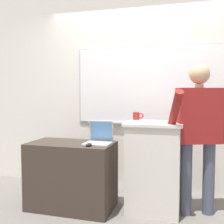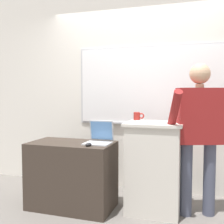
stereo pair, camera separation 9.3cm
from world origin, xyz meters
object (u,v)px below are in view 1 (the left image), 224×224
person_presenter (198,127)px  laptop (100,137)px  lectern_podium (154,167)px  coffee_mug (137,116)px  computer_mouse_by_laptop (89,145)px  wireless_keyboard (154,122)px  side_desk (72,175)px

person_presenter → laptop: bearing=168.9°
lectern_podium → person_presenter: (0.47, 0.05, 0.46)m
laptop → coffee_mug: bearing=38.3°
person_presenter → computer_mouse_by_laptop: person_presenter is taller
wireless_keyboard → computer_mouse_by_laptop: bearing=-158.9°
side_desk → laptop: 0.56m
side_desk → computer_mouse_by_laptop: (0.27, -0.15, 0.40)m
person_presenter → coffee_mug: (-0.71, 0.14, 0.10)m
person_presenter → wireless_keyboard: person_presenter is taller
side_desk → wireless_keyboard: size_ratio=2.26×
laptop → wireless_keyboard: 0.65m
computer_mouse_by_laptop → coffee_mug: coffee_mug is taller
side_desk → wireless_keyboard: (0.94, 0.11, 0.64)m
lectern_podium → side_desk: lectern_podium is taller
person_presenter → coffee_mug: bearing=149.5°
wireless_keyboard → person_presenter: bearing=14.2°
wireless_keyboard → computer_mouse_by_laptop: size_ratio=4.32×
side_desk → person_presenter: person_presenter is taller
computer_mouse_by_laptop → wireless_keyboard: bearing=21.1°
person_presenter → wireless_keyboard: size_ratio=3.85×
person_presenter → coffee_mug: size_ratio=12.78×
side_desk → wireless_keyboard: wireless_keyboard is taller
laptop → wireless_keyboard: (0.62, 0.04, 0.18)m
laptop → computer_mouse_by_laptop: size_ratio=2.95×
person_presenter → wireless_keyboard: 0.48m
computer_mouse_by_laptop → coffee_mug: 0.72m
coffee_mug → person_presenter: bearing=-11.3°
person_presenter → computer_mouse_by_laptop: 1.21m
lectern_podium → person_presenter: person_presenter is taller
coffee_mug → laptop: bearing=-141.7°
lectern_podium → wireless_keyboard: (0.01, -0.07, 0.52)m
lectern_podium → side_desk: 0.96m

